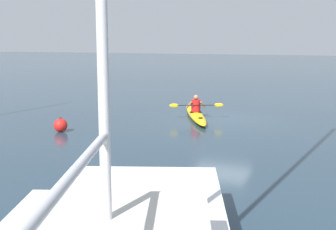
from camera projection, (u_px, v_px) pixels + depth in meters
The scene contains 4 objects.
ground_plane at pixel (221, 119), 19.26m from camera, with size 160.00×160.00×0.00m, color #233847.
kayak at pixel (196, 115), 19.36m from camera, with size 2.63×4.82×0.29m.
kayaker at pixel (196, 105), 19.25m from camera, with size 2.14×1.02×0.74m.
mooring_buoy_red_near at pixel (61, 125), 16.46m from camera, with size 0.51×0.51×0.55m.
Camera 1 is at (-4.64, 18.52, 3.42)m, focal length 47.33 mm.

